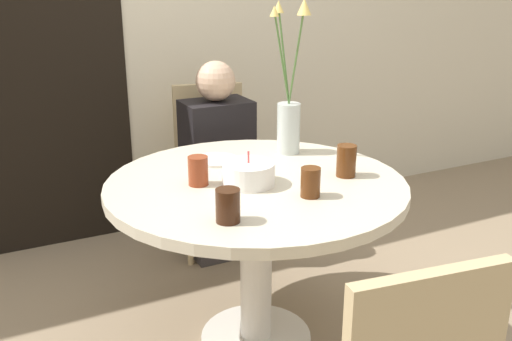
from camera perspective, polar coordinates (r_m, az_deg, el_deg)
The scene contains 13 objects.
ground_plane at distance 2.48m, azimuth 0.00°, elevation -16.59°, with size 16.00×16.00×0.00m, color #89755B.
wall_back at distance 3.29m, azimuth -11.01°, elevation 16.08°, with size 8.00×0.05×2.60m.
doorway_panel at distance 3.18m, azimuth -20.99°, elevation 10.12°, with size 0.90×0.01×2.05m.
dining_table at distance 2.20m, azimuth 0.00°, elevation -4.25°, with size 1.14×1.14×0.71m.
chair_left_flank at distance 3.13m, azimuth -4.41°, elevation 1.20°, with size 0.48×0.48×0.89m.
birthday_cake at distance 2.10m, azimuth -0.75°, elevation -0.31°, with size 0.20×0.20×0.13m.
flower_vase at distance 2.44m, azimuth 3.31°, elevation 5.92°, with size 0.16×0.23×0.65m.
side_plate at distance 2.38m, azimuth -4.10°, elevation 1.08°, with size 0.19×0.19×0.01m.
drink_glass_0 at distance 2.21m, azimuth 9.02°, elevation 0.97°, with size 0.08×0.08×0.12m.
drink_glass_1 at distance 1.78m, azimuth -2.83°, elevation -3.53°, with size 0.08×0.08×0.11m.
drink_glass_2 at distance 1.99m, azimuth 5.47°, elevation -1.18°, with size 0.07×0.07×0.11m.
drink_glass_3 at distance 2.10m, azimuth -5.81°, elevation -0.03°, with size 0.07×0.07×0.11m.
person_guest at distance 2.98m, azimuth -3.87°, elevation 0.23°, with size 0.34×0.24×1.05m.
Camera 1 is at (-0.90, -1.81, 1.44)m, focal length 40.00 mm.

